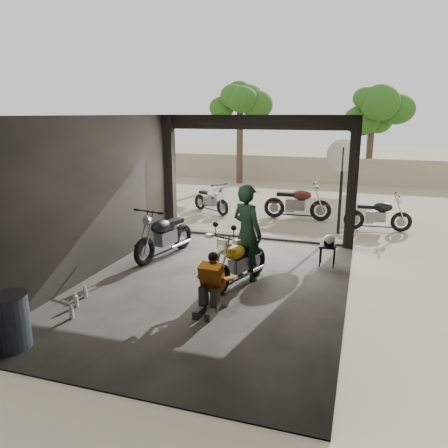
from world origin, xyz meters
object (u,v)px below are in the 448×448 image
Objects in this scene: sign_post at (342,170)px; outside_bike_b at (297,200)px; mechanic at (209,285)px; stool at (328,248)px; main_bike at (239,258)px; left_bike at (164,232)px; helmet at (329,240)px; outside_bike_a at (211,198)px; outside_bike_c at (378,212)px; oil_drum at (11,322)px; rider at (247,233)px.

outside_bike_b is at bearing 129.26° from sign_post.
mechanic is 3.38m from stool.
main_bike is 0.93× the size of left_bike.
helmet is (3.66, 0.50, -0.00)m from left_bike.
left_bike is at bearing -144.29° from sign_post.
outside_bike_a is 0.94× the size of outside_bike_c.
outside_bike_a is 1.88× the size of oil_drum.
outside_bike_c is (5.24, -0.73, 0.03)m from outside_bike_a.
outside_bike_a is 5.92m from helmet.
left_bike is 6.16m from outside_bike_c.
outside_bike_c is 9.72m from oil_drum.
main_bike is 0.86× the size of rider.
left_bike is 3.15m from mechanic.
stool is at bearing -160.16° from helmet.
sign_post is (4.22, -1.39, 1.25)m from outside_bike_a.
left_bike reaches higher than main_bike.
left_bike reaches higher than mechanic.
helmet is 6.27m from oil_drum.
sign_post reaches higher than rider.
main_bike is at bearing 147.80° from outside_bike_c.
rider is 4.01× the size of stool.
helmet is 3.03m from sign_post.
stool is at bearing 157.67° from outside_bike_c.
left_bike reaches higher than stool.
outside_bike_c is at bearing -66.38° from outside_bike_a.
outside_bike_a is at bearing 113.81° from mechanic.
helmet reaches higher than stool.
outside_bike_a is 0.58× the size of sign_post.
outside_bike_c reaches higher than oil_drum.
outside_bike_a is at bearing 88.35° from outside_bike_b.
sign_post reaches higher than outside_bike_b.
outside_bike_a is 5.30m from outside_bike_c.
stool is at bearing 50.90° from oil_drum.
stool is at bearing -163.30° from outside_bike_b.
mechanic is (-2.74, -6.41, -0.05)m from outside_bike_c.
helmet is (0.02, 0.02, 0.19)m from stool.
rider is 1.75m from mechanic.
outside_bike_a is at bearing 133.02° from main_bike.
left_bike is at bearing 86.07° from oil_drum.
main_bike reaches higher than outside_bike_a.
main_bike is 0.56m from rider.
stool is 0.19× the size of sign_post.
outside_bike_c is 3.62m from helmet.
outside_bike_a is (-0.53, 4.69, -0.09)m from left_bike.
outside_bike_a is 0.78× the size of rider.
sign_post reaches higher than oil_drum.
outside_bike_b is (2.87, -0.06, 0.11)m from outside_bike_a.
mechanic is at bearing 39.93° from oil_drum.
sign_post is (3.70, 3.30, 1.16)m from left_bike.
left_bike is 4.38m from oil_drum.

